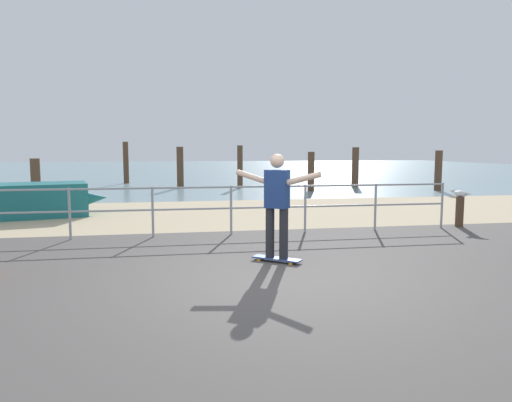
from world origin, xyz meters
TOP-DOWN VIEW (x-y plane):
  - ground_plane at (0.00, -1.00)m, footprint 24.00×10.00m
  - beach_strip at (0.00, 7.00)m, footprint 24.00×6.00m
  - sea_surface at (0.00, 35.00)m, footprint 72.00×50.00m
  - railing_fence at (-1.67, 3.60)m, footprint 12.85×0.05m
  - sailboat at (-5.59, 6.91)m, footprint 5.06×2.43m
  - skateboard at (0.36, 1.11)m, footprint 0.76×0.65m
  - skateboarder at (0.36, 1.11)m, footprint 1.20×0.95m
  - bollard_short at (5.23, 3.68)m, footprint 0.18×0.18m
  - seagull at (5.23, 3.70)m, footprint 0.30×0.44m
  - groyne_post_0 at (-6.35, 12.75)m, footprint 0.35×0.35m
  - groyne_post_1 at (-3.64, 18.99)m, footprint 0.27×0.27m
  - groyne_post_2 at (-0.93, 15.64)m, footprint 0.30×0.30m
  - groyne_post_3 at (1.77, 15.32)m, footprint 0.25×0.25m
  - groyne_post_4 at (4.48, 13.06)m, footprint 0.28×0.28m
  - groyne_post_5 at (7.18, 14.91)m, footprint 0.32×0.32m
  - groyne_post_6 at (9.89, 12.34)m, footprint 0.30×0.30m

SIDE VIEW (x-z plane):
  - ground_plane at x=0.00m, z-range -0.02..0.02m
  - beach_strip at x=0.00m, z-range -0.02..0.02m
  - sea_surface at x=0.00m, z-range -0.02..0.02m
  - skateboard at x=0.36m, z-range 0.03..0.11m
  - bollard_short at x=5.23m, z-range 0.00..0.71m
  - sailboat at x=-5.59m, z-range -1.75..2.79m
  - railing_fence at x=-1.67m, z-range 0.17..1.22m
  - groyne_post_0 at x=-6.35m, z-range 0.00..1.44m
  - seagull at x=5.23m, z-range 0.70..0.88m
  - groyne_post_4 at x=4.48m, z-range 0.00..1.67m
  - groyne_post_6 at x=9.89m, z-range 0.00..1.73m
  - groyne_post_5 at x=7.18m, z-range 0.00..1.87m
  - groyne_post_2 at x=-0.93m, z-range 0.00..1.89m
  - groyne_post_3 at x=1.77m, z-range 0.00..1.95m
  - skateboarder at x=0.36m, z-range 0.19..1.84m
  - groyne_post_1 at x=-3.64m, z-range 0.00..2.15m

